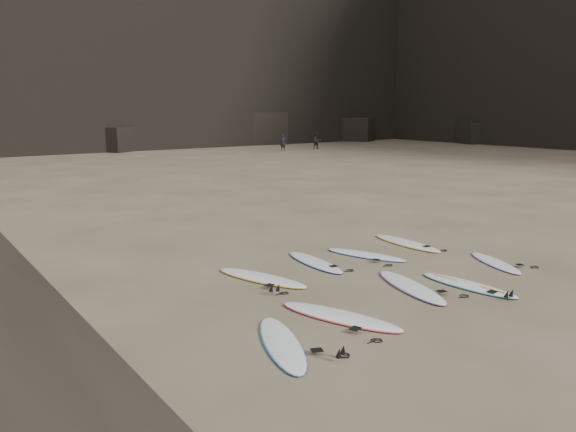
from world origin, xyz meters
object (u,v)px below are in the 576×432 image
at_px(surfboard_0, 282,343).
at_px(surfboard_3, 468,285).
at_px(surfboard_8, 407,243).
at_px(surfboard_5, 261,277).
at_px(surfboard_2, 411,286).
at_px(surfboard_7, 366,255).
at_px(surfboard_1, 340,316).
at_px(person_b, 317,141).
at_px(surfboard_6, 315,262).
at_px(surfboard_4, 495,263).
at_px(person_a, 283,143).

distance_m(surfboard_0, surfboard_3, 5.56).
bearing_deg(surfboard_8, surfboard_0, -149.84).
bearing_deg(surfboard_0, surfboard_5, 84.66).
relative_size(surfboard_2, surfboard_7, 1.11).
height_order(surfboard_1, person_b, person_b).
bearing_deg(surfboard_8, surfboard_6, -176.73).
xyz_separation_m(surfboard_1, surfboard_7, (3.78, 3.24, -0.01)).
height_order(surfboard_8, person_b, person_b).
relative_size(surfboard_1, surfboard_8, 1.02).
height_order(surfboard_0, surfboard_4, surfboard_0).
distance_m(surfboard_0, surfboard_4, 7.87).
height_order(surfboard_0, person_b, person_b).
bearing_deg(surfboard_7, person_b, 33.11).
bearing_deg(surfboard_6, surfboard_7, -2.72).
xyz_separation_m(surfboard_2, surfboard_4, (3.47, 0.10, -0.01)).
distance_m(surfboard_6, person_b, 42.13).
relative_size(surfboard_4, surfboard_5, 0.83).
height_order(surfboard_1, surfboard_2, surfboard_1).
relative_size(surfboard_0, surfboard_7, 1.05).
bearing_deg(surfboard_0, person_a, 77.17).
bearing_deg(surfboard_1, surfboard_7, 21.27).
height_order(surfboard_0, surfboard_1, surfboard_1).
xyz_separation_m(surfboard_8, person_a, (18.46, 32.94, 0.76)).
xyz_separation_m(person_a, person_b, (4.15, -0.07, 0.05)).
distance_m(surfboard_4, surfboard_8, 2.97).
xyz_separation_m(surfboard_5, person_b, (28.28, 33.25, 0.80)).
bearing_deg(surfboard_1, surfboard_8, 12.01).
relative_size(surfboard_0, surfboard_3, 1.02).
bearing_deg(surfboard_6, surfboard_5, -164.22).
xyz_separation_m(surfboard_8, person_b, (22.61, 32.86, 0.80)).
xyz_separation_m(surfboard_1, person_a, (24.26, 36.46, 0.75)).
bearing_deg(surfboard_4, person_b, 81.75).
xyz_separation_m(surfboard_6, surfboard_8, (3.70, 0.04, 0.00)).
distance_m(surfboard_2, surfboard_3, 1.41).
relative_size(person_a, person_b, 0.95).
height_order(surfboard_7, person_a, person_a).
height_order(surfboard_0, surfboard_3, surfboard_0).
bearing_deg(person_b, surfboard_3, -107.66).
distance_m(surfboard_2, surfboard_6, 3.05).
bearing_deg(surfboard_8, surfboard_3, -114.89).
bearing_deg(surfboard_2, surfboard_8, 59.93).
xyz_separation_m(surfboard_0, person_b, (30.13, 36.78, 0.80)).
bearing_deg(surfboard_6, person_b, 57.07).
height_order(surfboard_2, surfboard_7, surfboard_2).
bearing_deg(person_a, surfboard_2, -65.34).
height_order(surfboard_7, surfboard_8, surfboard_8).
height_order(surfboard_5, person_b, person_b).
height_order(surfboard_4, person_b, person_b).
relative_size(surfboard_4, person_b, 1.33).
height_order(surfboard_1, surfboard_4, surfboard_1).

